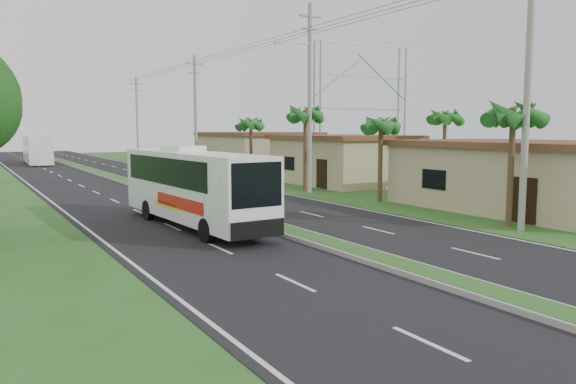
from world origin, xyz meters
TOP-DOWN VIEW (x-y plane):
  - ground at (0.00, 0.00)m, footprint 180.00×180.00m
  - road_asphalt at (0.00, 20.00)m, footprint 14.00×160.00m
  - median_strip at (0.00, 20.00)m, footprint 1.20×160.00m
  - lane_edge_left at (-6.70, 20.00)m, footprint 0.12×160.00m
  - lane_edge_right at (6.70, 20.00)m, footprint 0.12×160.00m
  - shop_near at (14.00, 6.00)m, footprint 8.60×12.60m
  - shop_mid at (14.00, 22.00)m, footprint 7.60×10.60m
  - shop_far at (14.00, 36.00)m, footprint 8.60×11.60m
  - palm_verge_a at (9.00, 3.00)m, footprint 2.40×2.40m
  - palm_verge_b at (9.40, 12.00)m, footprint 2.40×2.40m
  - palm_verge_c at (8.80, 19.00)m, footprint 2.40×2.40m
  - palm_verge_d at (9.30, 28.00)m, footprint 2.40×2.40m
  - palm_behind_shop at (17.50, 15.00)m, footprint 2.40×2.40m
  - utility_pole_a at (8.50, 2.00)m, footprint 1.60×0.28m
  - utility_pole_b at (8.47, 18.00)m, footprint 3.20×0.28m
  - utility_pole_c at (8.50, 38.00)m, footprint 1.60×0.28m
  - utility_pole_d at (8.50, 58.00)m, footprint 1.60×0.28m
  - billboard_lattice at (22.00, 30.00)m, footprint 10.18×1.18m
  - coach_bus_main at (-2.66, 9.67)m, footprint 2.75×10.69m
  - coach_bus_far at (-3.03, 59.42)m, footprint 2.95×11.48m
  - motorcyclist at (-2.00, 10.27)m, footprint 1.84×1.14m

SIDE VIEW (x-z plane):
  - ground at x=0.00m, z-range 0.00..0.00m
  - lane_edge_left at x=-6.70m, z-range 0.00..0.00m
  - lane_edge_right at x=6.70m, z-range 0.00..0.00m
  - road_asphalt at x=0.00m, z-range 0.00..0.02m
  - median_strip at x=0.00m, z-range 0.01..0.20m
  - motorcyclist at x=-2.00m, z-range -0.32..2.02m
  - shop_near at x=14.00m, z-range 0.02..3.54m
  - shop_mid at x=14.00m, z-range 0.02..3.69m
  - coach_bus_far at x=-3.03m, z-range 0.22..3.54m
  - coach_bus_main at x=-2.66m, z-range 0.17..3.59m
  - shop_far at x=14.00m, z-range 0.02..3.84m
  - palm_verge_b at x=9.40m, z-range 1.83..6.88m
  - palm_verge_d at x=9.30m, z-range 1.92..7.17m
  - palm_verge_a at x=9.00m, z-range 2.02..7.47m
  - palm_behind_shop at x=17.50m, z-range 2.11..7.76m
  - palm_verge_c at x=8.80m, z-range 2.20..8.05m
  - utility_pole_d at x=8.50m, z-range 0.17..10.67m
  - utility_pole_a at x=8.50m, z-range 0.17..11.17m
  - utility_pole_c at x=8.50m, z-range 0.17..11.17m
  - utility_pole_b at x=8.47m, z-range 0.26..12.26m
  - billboard_lattice at x=22.00m, z-range 0.79..12.86m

